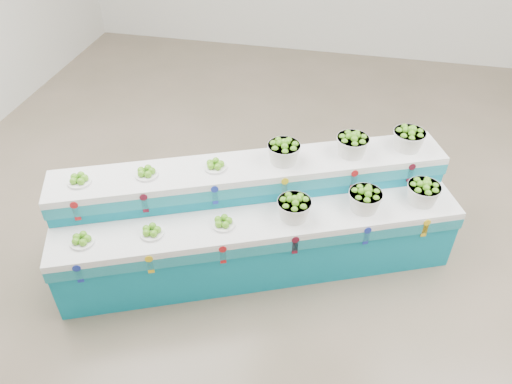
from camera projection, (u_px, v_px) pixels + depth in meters
ground at (330, 245)px, 5.33m from camera, size 10.00×10.00×0.00m
display_stand at (256, 220)px, 4.89m from camera, size 3.94×2.40×1.02m
plate_lower_left at (82, 239)px, 4.33m from camera, size 0.28×0.28×0.09m
plate_lower_mid at (152, 230)px, 4.41m from camera, size 0.28×0.28×0.09m
plate_lower_right at (223, 222)px, 4.50m from camera, size 0.28×0.28×0.09m
basket_lower_left at (294, 207)px, 4.55m from camera, size 0.41×0.41×0.23m
basket_lower_mid at (365, 199)px, 4.64m from camera, size 0.41×0.41×0.23m
basket_lower_right at (423, 192)px, 4.72m from camera, size 0.41×0.41×0.23m
plate_upper_left at (79, 179)px, 4.50m from camera, size 0.28×0.28×0.09m
plate_upper_mid at (146, 172)px, 4.58m from camera, size 0.28×0.28×0.09m
plate_upper_right at (215, 164)px, 4.67m from camera, size 0.28×0.28×0.09m
basket_upper_left at (284, 151)px, 4.72m from camera, size 0.41×0.41×0.23m
basket_upper_mid at (352, 144)px, 4.81m from camera, size 0.41×0.41×0.23m
basket_upper_right at (409, 138)px, 4.89m from camera, size 0.41×0.41×0.23m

